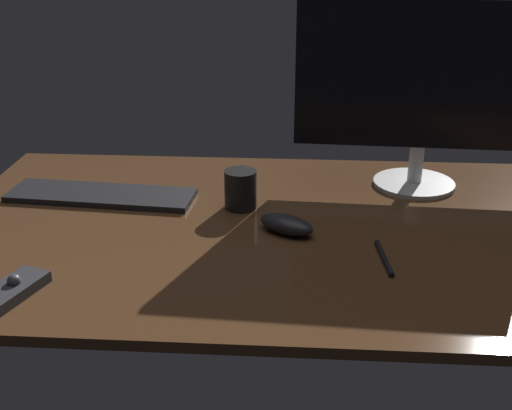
% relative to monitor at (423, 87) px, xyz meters
% --- Properties ---
extents(desk, '(1.40, 0.84, 0.02)m').
position_rel_monitor_xyz_m(desk, '(-0.31, -0.25, -0.25)').
color(desk, '#4C301C').
rests_on(desk, ground).
extents(monitor, '(0.57, 0.19, 0.43)m').
position_rel_monitor_xyz_m(monitor, '(0.00, 0.00, 0.00)').
color(monitor, silver).
rests_on(monitor, desk).
extents(keyboard, '(0.43, 0.16, 0.01)m').
position_rel_monitor_xyz_m(keyboard, '(-0.72, -0.13, -0.23)').
color(keyboard, black).
rests_on(keyboard, desk).
extents(computer_mouse, '(0.13, 0.11, 0.04)m').
position_rel_monitor_xyz_m(computer_mouse, '(-0.30, -0.28, -0.22)').
color(computer_mouse, black).
rests_on(computer_mouse, desk).
extents(media_remote, '(0.11, 0.18, 0.04)m').
position_rel_monitor_xyz_m(media_remote, '(-0.75, -0.57, -0.23)').
color(media_remote, '#2D2D33').
rests_on(media_remote, desk).
extents(coffee_mug, '(0.07, 0.07, 0.09)m').
position_rel_monitor_xyz_m(coffee_mug, '(-0.40, -0.16, -0.19)').
color(coffee_mug, black).
rests_on(coffee_mug, desk).
extents(pen, '(0.02, 0.13, 0.01)m').
position_rel_monitor_xyz_m(pen, '(-0.11, -0.39, -0.23)').
color(pen, black).
rests_on(pen, desk).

